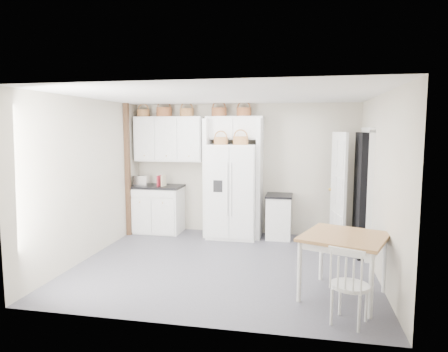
# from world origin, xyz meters

# --- Properties ---
(floor) EXTENTS (4.50, 4.50, 0.00)m
(floor) POSITION_xyz_m (0.00, 0.00, 0.00)
(floor) COLOR #494952
(floor) RESTS_ON ground
(ceiling) EXTENTS (4.50, 4.50, 0.00)m
(ceiling) POSITION_xyz_m (0.00, 0.00, 2.60)
(ceiling) COLOR white
(ceiling) RESTS_ON wall_back
(wall_back) EXTENTS (4.50, 0.00, 4.50)m
(wall_back) POSITION_xyz_m (0.00, 2.00, 1.30)
(wall_back) COLOR beige
(wall_back) RESTS_ON floor
(wall_left) EXTENTS (0.00, 4.00, 4.00)m
(wall_left) POSITION_xyz_m (-2.25, 0.00, 1.30)
(wall_left) COLOR beige
(wall_left) RESTS_ON floor
(wall_right) EXTENTS (0.00, 4.00, 4.00)m
(wall_right) POSITION_xyz_m (2.25, 0.00, 1.30)
(wall_right) COLOR beige
(wall_right) RESTS_ON floor
(refrigerator) EXTENTS (0.94, 0.75, 1.81)m
(refrigerator) POSITION_xyz_m (-0.15, 1.64, 0.91)
(refrigerator) COLOR white
(refrigerator) RESTS_ON floor
(base_cab_left) EXTENTS (0.99, 0.63, 0.92)m
(base_cab_left) POSITION_xyz_m (-1.73, 1.70, 0.46)
(base_cab_left) COLOR silver
(base_cab_left) RESTS_ON floor
(base_cab_right) EXTENTS (0.46, 0.55, 0.81)m
(base_cab_right) POSITION_xyz_m (0.74, 1.70, 0.41)
(base_cab_right) COLOR silver
(base_cab_right) RESTS_ON floor
(dining_table) EXTENTS (1.23, 1.23, 0.80)m
(dining_table) POSITION_xyz_m (1.70, -0.90, 0.40)
(dining_table) COLOR olive
(dining_table) RESTS_ON floor
(windsor_chair) EXTENTS (0.53, 0.51, 0.85)m
(windsor_chair) POSITION_xyz_m (1.70, -1.60, 0.43)
(windsor_chair) COLOR silver
(windsor_chair) RESTS_ON floor
(counter_left) EXTENTS (1.03, 0.67, 0.04)m
(counter_left) POSITION_xyz_m (-1.73, 1.70, 0.94)
(counter_left) COLOR black
(counter_left) RESTS_ON base_cab_left
(counter_right) EXTENTS (0.50, 0.59, 0.04)m
(counter_right) POSITION_xyz_m (0.74, 1.70, 0.83)
(counter_right) COLOR black
(counter_right) RESTS_ON base_cab_right
(toaster) EXTENTS (0.30, 0.18, 0.20)m
(toaster) POSITION_xyz_m (-2.05, 1.64, 1.06)
(toaster) COLOR silver
(toaster) RESTS_ON counter_left
(cookbook_red) EXTENTS (0.06, 0.15, 0.22)m
(cookbook_red) POSITION_xyz_m (-1.65, 1.62, 1.07)
(cookbook_red) COLOR #A42131
(cookbook_red) RESTS_ON counter_left
(cookbook_cream) EXTENTS (0.07, 0.15, 0.22)m
(cookbook_cream) POSITION_xyz_m (-1.56, 1.62, 1.07)
(cookbook_cream) COLOR beige
(cookbook_cream) RESTS_ON counter_left
(basket_upper_a) EXTENTS (0.26, 0.26, 0.15)m
(basket_upper_a) POSITION_xyz_m (-2.04, 1.83, 2.42)
(basket_upper_a) COLOR brown
(basket_upper_a) RESTS_ON upper_cabinet
(basket_upper_b) EXTENTS (0.31, 0.31, 0.18)m
(basket_upper_b) POSITION_xyz_m (-1.60, 1.83, 2.44)
(basket_upper_b) COLOR brown
(basket_upper_b) RESTS_ON upper_cabinet
(basket_upper_c) EXTENTS (0.28, 0.28, 0.16)m
(basket_upper_c) POSITION_xyz_m (-1.12, 1.83, 2.43)
(basket_upper_c) COLOR brown
(basket_upper_c) RESTS_ON upper_cabinet
(basket_bridge_a) EXTENTS (0.30, 0.30, 0.17)m
(basket_bridge_a) POSITION_xyz_m (-0.47, 1.83, 2.43)
(basket_bridge_a) COLOR brown
(basket_bridge_a) RESTS_ON bridge_cabinet
(basket_bridge_b) EXTENTS (0.29, 0.29, 0.16)m
(basket_bridge_b) POSITION_xyz_m (0.03, 1.83, 2.43)
(basket_bridge_b) COLOR brown
(basket_bridge_b) RESTS_ON bridge_cabinet
(basket_fridge_a) EXTENTS (0.26, 0.26, 0.14)m
(basket_fridge_a) POSITION_xyz_m (-0.37, 1.54, 1.88)
(basket_fridge_a) COLOR brown
(basket_fridge_a) RESTS_ON refrigerator
(basket_fridge_b) EXTENTS (0.29, 0.29, 0.15)m
(basket_fridge_b) POSITION_xyz_m (0.01, 1.54, 1.89)
(basket_fridge_b) COLOR brown
(basket_fridge_b) RESTS_ON refrigerator
(upper_cabinet) EXTENTS (1.40, 0.34, 0.90)m
(upper_cabinet) POSITION_xyz_m (-1.50, 1.83, 1.90)
(upper_cabinet) COLOR silver
(upper_cabinet) RESTS_ON wall_back
(bridge_cabinet) EXTENTS (1.12, 0.34, 0.45)m
(bridge_cabinet) POSITION_xyz_m (-0.15, 1.83, 2.12)
(bridge_cabinet) COLOR silver
(bridge_cabinet) RESTS_ON wall_back
(fridge_panel_left) EXTENTS (0.08, 0.60, 2.30)m
(fridge_panel_left) POSITION_xyz_m (-0.66, 1.70, 1.15)
(fridge_panel_left) COLOR silver
(fridge_panel_left) RESTS_ON floor
(fridge_panel_right) EXTENTS (0.08, 0.60, 2.30)m
(fridge_panel_right) POSITION_xyz_m (0.36, 1.70, 1.15)
(fridge_panel_right) COLOR silver
(fridge_panel_right) RESTS_ON floor
(trim_post) EXTENTS (0.09, 0.09, 2.60)m
(trim_post) POSITION_xyz_m (-2.20, 1.35, 1.30)
(trim_post) COLOR #341D12
(trim_post) RESTS_ON floor
(doorway_void) EXTENTS (0.18, 0.85, 2.05)m
(doorway_void) POSITION_xyz_m (2.16, 1.00, 1.02)
(doorway_void) COLOR black
(doorway_void) RESTS_ON floor
(door_slab) EXTENTS (0.21, 0.79, 2.05)m
(door_slab) POSITION_xyz_m (1.80, 1.33, 1.02)
(door_slab) COLOR white
(door_slab) RESTS_ON floor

